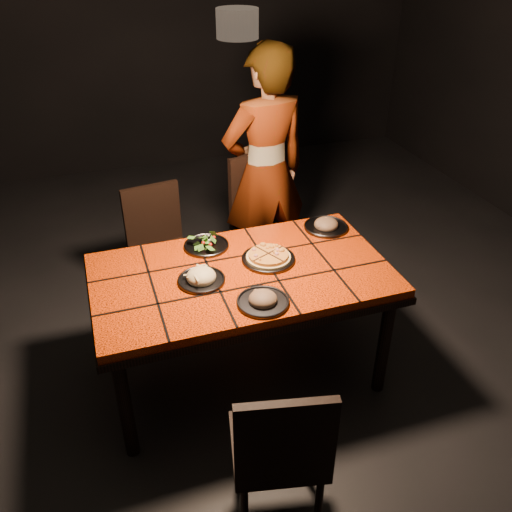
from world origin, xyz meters
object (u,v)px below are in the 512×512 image
object	(u,v)px
chair_near	(281,449)
plate_pizza	(268,258)
dining_table	(242,283)
diner	(265,174)
chair_far_right	(266,214)
chair_far_left	(159,241)
plate_pasta	(201,278)

from	to	relation	value
chair_near	plate_pizza	bearing A→B (deg)	-94.53
dining_table	diner	distance (m)	1.06
chair_near	chair_far_right	size ratio (longest dim) A/B	0.88
chair_far_right	plate_pizza	world-z (taller)	chair_far_right
chair_near	chair_far_left	world-z (taller)	chair_near
dining_table	diner	world-z (taller)	diner
chair_far_left	plate_pasta	world-z (taller)	chair_far_left
dining_table	plate_pasta	distance (m)	0.25
dining_table	plate_pizza	bearing A→B (deg)	18.75
chair_far_left	plate_pizza	world-z (taller)	chair_far_left
plate_pizza	plate_pasta	distance (m)	0.41
plate_pizza	chair_far_right	bearing A→B (deg)	71.51
dining_table	chair_far_right	xyz separation A→B (m)	(0.46, 0.90, -0.10)
chair_far_right	plate_pizza	distance (m)	0.91
dining_table	chair_far_right	bearing A→B (deg)	63.14
chair_far_right	diner	world-z (taller)	diner
dining_table	chair_far_right	size ratio (longest dim) A/B	1.61
plate_pasta	plate_pizza	bearing A→B (deg)	11.91
chair_far_left	plate_pasta	bearing A→B (deg)	-93.08
chair_far_left	diner	world-z (taller)	diner
chair_far_left	plate_pasta	distance (m)	0.97
plate_pasta	dining_table	bearing A→B (deg)	6.41
chair_far_left	dining_table	bearing A→B (deg)	-79.18
chair_near	diner	distance (m)	2.03
chair_near	plate_pizza	world-z (taller)	chair_near
chair_near	chair_far_right	xyz separation A→B (m)	(0.59, 1.88, 0.07)
chair_far_right	plate_pizza	bearing A→B (deg)	-122.86
chair_far_right	plate_pasta	xyz separation A→B (m)	(-0.69, -0.93, 0.20)
diner	plate_pizza	bearing A→B (deg)	62.12
chair_far_left	diner	distance (m)	0.87
dining_table	plate_pizza	world-z (taller)	plate_pizza
chair_near	plate_pizza	size ratio (longest dim) A/B	2.65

